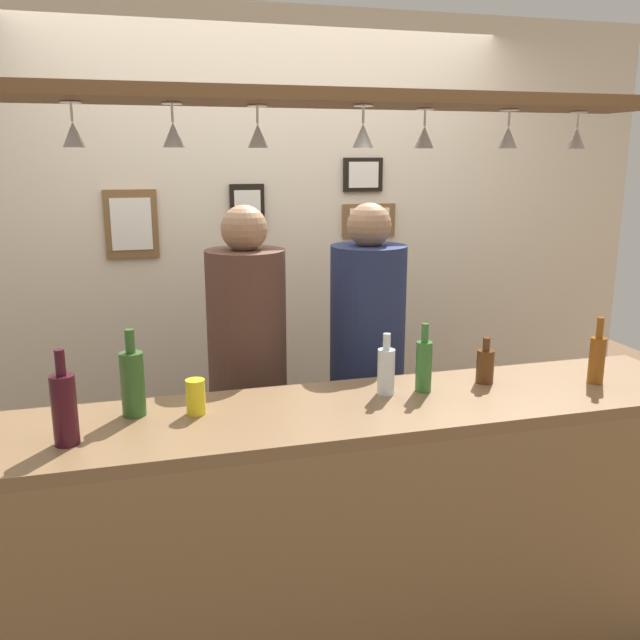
{
  "coord_description": "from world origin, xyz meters",
  "views": [
    {
      "loc": [
        -0.72,
        -2.48,
        1.86
      ],
      "look_at": [
        0.0,
        0.1,
        1.21
      ],
      "focal_mm": 38.06,
      "sensor_mm": 36.0,
      "label": 1
    }
  ],
  "objects_px": {
    "bottle_beer_brown_stubby": "(485,365)",
    "picture_frame_lower_pair": "(369,220)",
    "bottle_beer_green_import": "(424,365)",
    "picture_frame_upper_small": "(363,175)",
    "drink_can": "(196,397)",
    "picture_frame_crest": "(247,209)",
    "person_middle_brown_shirt": "(247,359)",
    "bottle_soda_clear": "(386,370)",
    "bottle_wine_dark_red": "(64,408)",
    "person_right_navy_shirt": "(367,349)",
    "bottle_beer_amber_tall": "(597,358)",
    "bottle_champagne_green": "(133,382)",
    "picture_frame_caricature": "(131,224)"
  },
  "relations": [
    {
      "from": "drink_can",
      "to": "picture_frame_crest",
      "type": "distance_m",
      "value": 1.5
    },
    {
      "from": "picture_frame_upper_small",
      "to": "bottle_beer_green_import",
      "type": "bearing_deg",
      "value": -99.04
    },
    {
      "from": "picture_frame_caricature",
      "to": "picture_frame_crest",
      "type": "relative_size",
      "value": 1.31
    },
    {
      "from": "bottle_soda_clear",
      "to": "bottle_champagne_green",
      "type": "xyz_separation_m",
      "value": [
        -0.9,
        0.03,
        0.03
      ]
    },
    {
      "from": "picture_frame_caricature",
      "to": "picture_frame_lower_pair",
      "type": "bearing_deg",
      "value": 0.0
    },
    {
      "from": "bottle_beer_brown_stubby",
      "to": "picture_frame_lower_pair",
      "type": "bearing_deg",
      "value": 90.82
    },
    {
      "from": "bottle_beer_brown_stubby",
      "to": "picture_frame_lower_pair",
      "type": "height_order",
      "value": "picture_frame_lower_pair"
    },
    {
      "from": "picture_frame_crest",
      "to": "bottle_beer_brown_stubby",
      "type": "bearing_deg",
      "value": -62.08
    },
    {
      "from": "person_right_navy_shirt",
      "to": "bottle_champagne_green",
      "type": "relative_size",
      "value": 5.54
    },
    {
      "from": "bottle_beer_amber_tall",
      "to": "picture_frame_lower_pair",
      "type": "distance_m",
      "value": 1.54
    },
    {
      "from": "person_right_navy_shirt",
      "to": "picture_frame_crest",
      "type": "height_order",
      "value": "picture_frame_crest"
    },
    {
      "from": "bottle_beer_green_import",
      "to": "drink_can",
      "type": "xyz_separation_m",
      "value": [
        -0.84,
        -0.0,
        -0.04
      ]
    },
    {
      "from": "bottle_beer_brown_stubby",
      "to": "drink_can",
      "type": "xyz_separation_m",
      "value": [
        -1.11,
        -0.03,
        -0.01
      ]
    },
    {
      "from": "bottle_champagne_green",
      "to": "bottle_wine_dark_red",
      "type": "bearing_deg",
      "value": -136.33
    },
    {
      "from": "person_middle_brown_shirt",
      "to": "bottle_wine_dark_red",
      "type": "height_order",
      "value": "person_middle_brown_shirt"
    },
    {
      "from": "bottle_beer_amber_tall",
      "to": "bottle_soda_clear",
      "type": "distance_m",
      "value": 0.83
    },
    {
      "from": "person_middle_brown_shirt",
      "to": "drink_can",
      "type": "height_order",
      "value": "person_middle_brown_shirt"
    },
    {
      "from": "bottle_beer_brown_stubby",
      "to": "bottle_beer_green_import",
      "type": "xyz_separation_m",
      "value": [
        -0.27,
        -0.03,
        0.03
      ]
    },
    {
      "from": "bottle_soda_clear",
      "to": "picture_frame_lower_pair",
      "type": "relative_size",
      "value": 0.77
    },
    {
      "from": "bottle_soda_clear",
      "to": "picture_frame_caricature",
      "type": "bearing_deg",
      "value": 123.23
    },
    {
      "from": "bottle_beer_green_import",
      "to": "bottle_soda_clear",
      "type": "bearing_deg",
      "value": 175.72
    },
    {
      "from": "picture_frame_crest",
      "to": "bottle_beer_amber_tall",
      "type": "bearing_deg",
      "value": -52.19
    },
    {
      "from": "picture_frame_crest",
      "to": "picture_frame_lower_pair",
      "type": "bearing_deg",
      "value": 0.0
    },
    {
      "from": "bottle_wine_dark_red",
      "to": "bottle_beer_amber_tall",
      "type": "bearing_deg",
      "value": 1.82
    },
    {
      "from": "bottle_beer_brown_stubby",
      "to": "bottle_champagne_green",
      "type": "bearing_deg",
      "value": 179.39
    },
    {
      "from": "bottle_wine_dark_red",
      "to": "bottle_champagne_green",
      "type": "distance_m",
      "value": 0.28
    },
    {
      "from": "person_middle_brown_shirt",
      "to": "bottle_champagne_green",
      "type": "distance_m",
      "value": 0.74
    },
    {
      "from": "bottle_wine_dark_red",
      "to": "bottle_beer_green_import",
      "type": "bearing_deg",
      "value": 6.92
    },
    {
      "from": "person_right_navy_shirt",
      "to": "picture_frame_upper_small",
      "type": "height_order",
      "value": "picture_frame_upper_small"
    },
    {
      "from": "person_middle_brown_shirt",
      "to": "bottle_beer_brown_stubby",
      "type": "distance_m",
      "value": 1.01
    },
    {
      "from": "bottle_beer_green_import",
      "to": "picture_frame_crest",
      "type": "height_order",
      "value": "picture_frame_crest"
    },
    {
      "from": "bottle_beer_green_import",
      "to": "picture_frame_crest",
      "type": "bearing_deg",
      "value": 107.6
    },
    {
      "from": "bottle_soda_clear",
      "to": "bottle_wine_dark_red",
      "type": "relative_size",
      "value": 0.77
    },
    {
      "from": "bottle_beer_amber_tall",
      "to": "bottle_wine_dark_red",
      "type": "xyz_separation_m",
      "value": [
        -1.92,
        -0.06,
        0.02
      ]
    },
    {
      "from": "drink_can",
      "to": "picture_frame_caricature",
      "type": "distance_m",
      "value": 1.43
    },
    {
      "from": "picture_frame_crest",
      "to": "picture_frame_lower_pair",
      "type": "xyz_separation_m",
      "value": [
        0.67,
        0.0,
        -0.07
      ]
    },
    {
      "from": "person_right_navy_shirt",
      "to": "bottle_beer_amber_tall",
      "type": "relative_size",
      "value": 6.4
    },
    {
      "from": "person_middle_brown_shirt",
      "to": "person_right_navy_shirt",
      "type": "distance_m",
      "value": 0.55
    },
    {
      "from": "person_right_navy_shirt",
      "to": "drink_can",
      "type": "relative_size",
      "value": 13.63
    },
    {
      "from": "bottle_beer_green_import",
      "to": "bottle_beer_amber_tall",
      "type": "bearing_deg",
      "value": -7.48
    },
    {
      "from": "person_middle_brown_shirt",
      "to": "bottle_beer_amber_tall",
      "type": "height_order",
      "value": "person_middle_brown_shirt"
    },
    {
      "from": "bottle_beer_amber_tall",
      "to": "picture_frame_lower_pair",
      "type": "relative_size",
      "value": 0.87
    },
    {
      "from": "bottle_beer_amber_tall",
      "to": "picture_frame_crest",
      "type": "height_order",
      "value": "picture_frame_crest"
    },
    {
      "from": "person_middle_brown_shirt",
      "to": "picture_frame_crest",
      "type": "bearing_deg",
      "value": 79.36
    },
    {
      "from": "picture_frame_lower_pair",
      "to": "bottle_beer_green_import",
      "type": "bearing_deg",
      "value": -100.64
    },
    {
      "from": "bottle_beer_amber_tall",
      "to": "bottle_champagne_green",
      "type": "relative_size",
      "value": 0.87
    },
    {
      "from": "picture_frame_lower_pair",
      "to": "bottle_wine_dark_red",
      "type": "bearing_deg",
      "value": -135.15
    },
    {
      "from": "drink_can",
      "to": "picture_frame_lower_pair",
      "type": "distance_m",
      "value": 1.78
    },
    {
      "from": "bottle_beer_green_import",
      "to": "picture_frame_upper_small",
      "type": "xyz_separation_m",
      "value": [
        0.21,
        1.33,
        0.65
      ]
    },
    {
      "from": "bottle_wine_dark_red",
      "to": "picture_frame_lower_pair",
      "type": "xyz_separation_m",
      "value": [
        1.49,
        1.48,
        0.39
      ]
    }
  ]
}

